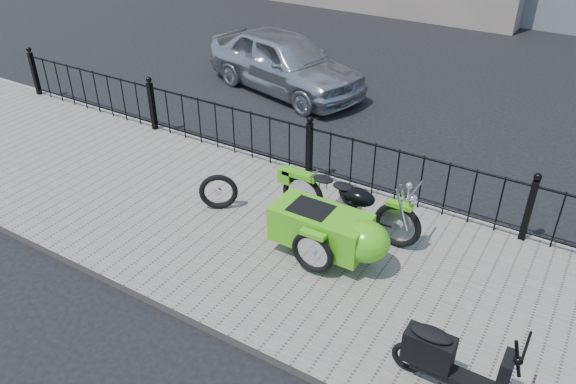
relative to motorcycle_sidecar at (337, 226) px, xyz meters
The scene contains 8 objects.
ground 1.57m from the motorcycle_sidecar, 163.67° to the left, with size 120.00×120.00×0.00m, color black.
sidewalk 1.50m from the motorcycle_sidecar, behind, with size 30.00×3.80×0.12m, color gray.
curb 2.38m from the motorcycle_sidecar, 127.06° to the left, with size 30.00×0.10×0.12m, color gray.
iron_fence 2.21m from the motorcycle_sidecar, 129.25° to the left, with size 14.11×0.11×1.08m.
motorcycle_sidecar is the anchor object (origin of this frame).
scooter 2.42m from the motorcycle_sidecar, 34.78° to the right, with size 1.41×0.41×0.95m.
spare_tire 2.07m from the motorcycle_sidecar, behind, with size 0.59×0.59×0.08m, color black.
sedan_car 6.41m from the motorcycle_sidecar, 127.94° to the left, with size 1.63×4.05×1.38m, color #B1B4B9.
Camera 1 is at (4.02, -5.96, 4.91)m, focal length 35.00 mm.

